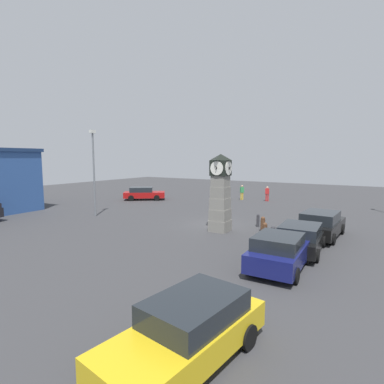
{
  "coord_description": "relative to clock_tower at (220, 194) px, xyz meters",
  "views": [
    {
      "loc": [
        -18.61,
        -9.58,
        4.8
      ],
      "look_at": [
        -0.51,
        1.58,
        2.35
      ],
      "focal_mm": 28.0,
      "sensor_mm": 36.0,
      "label": 1
    }
  ],
  "objects": [
    {
      "name": "pedestrian_near_bench",
      "position": [
        14.5,
        4.4,
        -1.5
      ],
      "size": [
        0.45,
        0.46,
        1.68
      ],
      "color": "gold",
      "rests_on": "ground_plane"
    },
    {
      "name": "car_by_building",
      "position": [
        1.85,
        -5.86,
        -1.66
      ],
      "size": [
        4.72,
        2.34,
        1.58
      ],
      "color": "black",
      "rests_on": "ground_plane"
    },
    {
      "name": "bollard_far_row",
      "position": [
        -0.04,
        -3.02,
        -2.0
      ],
      "size": [
        0.28,
        0.28,
        0.92
      ],
      "color": "brown",
      "rests_on": "ground_plane"
    },
    {
      "name": "car_far_lot",
      "position": [
        8.57,
        13.93,
        -1.72
      ],
      "size": [
        4.16,
        4.74,
        1.46
      ],
      "color": "#A51111",
      "rests_on": "ground_plane"
    },
    {
      "name": "clock_tower",
      "position": [
        0.0,
        0.0,
        0.0
      ],
      "size": [
        1.36,
        1.47,
        5.03
      ],
      "color": "gray",
      "rests_on": "ground_plane"
    },
    {
      "name": "pedestrian_crossing_lot",
      "position": [
        14.88,
        1.59,
        -1.53
      ],
      "size": [
        0.3,
        0.43,
        1.63
      ],
      "color": "red",
      "rests_on": "ground_plane"
    },
    {
      "name": "car_navy_sedan",
      "position": [
        -4.8,
        -5.19,
        -1.67
      ],
      "size": [
        3.99,
        2.13,
        1.56
      ],
      "color": "navy",
      "rests_on": "ground_plane"
    },
    {
      "name": "bollard_end_row",
      "position": [
        -1.1,
        -3.82,
        -1.95
      ],
      "size": [
        0.29,
        0.29,
        1.02
      ],
      "color": "#333338",
      "rests_on": "ground_plane"
    },
    {
      "name": "street_lamp_far_side",
      "position": [
        -0.81,
        11.03,
        1.54
      ],
      "size": [
        0.5,
        0.24,
        6.99
      ],
      "color": "slate",
      "rests_on": "ground_plane"
    },
    {
      "name": "car_silver_hatch",
      "position": [
        -11.75,
        -4.99,
        -1.7
      ],
      "size": [
        4.68,
        2.41,
        1.5
      ],
      "color": "gold",
      "rests_on": "ground_plane"
    },
    {
      "name": "bollard_mid_row",
      "position": [
        1.34,
        -2.44,
        -1.96
      ],
      "size": [
        0.29,
        0.29,
        1.0
      ],
      "color": "brown",
      "rests_on": "ground_plane"
    },
    {
      "name": "ground_plane",
      "position": [
        1.28,
        1.05,
        -2.46
      ],
      "size": [
        78.42,
        78.42,
        0.0
      ],
      "primitive_type": "plane",
      "color": "#38383A"
    },
    {
      "name": "bollard_near_tower",
      "position": [
        2.49,
        -1.71,
        -2.01
      ],
      "size": [
        0.21,
        0.21,
        0.9
      ],
      "color": "#333338",
      "rests_on": "ground_plane"
    },
    {
      "name": "car_near_tower",
      "position": [
        -1.78,
        -5.45,
        -1.71
      ],
      "size": [
        4.35,
        2.19,
        1.46
      ],
      "color": "black",
      "rests_on": "ground_plane"
    }
  ]
}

